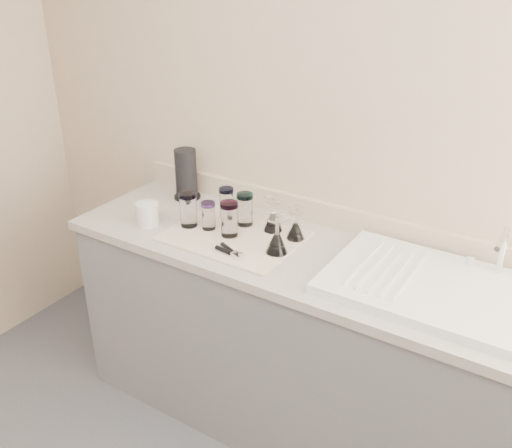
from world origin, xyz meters
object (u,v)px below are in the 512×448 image
Objects in this scene: tumbler_magenta at (188,209)px; paper_towel_roll at (186,175)px; goblet_back_right at (296,229)px; can_opener at (231,252)px; white_mug at (147,214)px; tumbler_lavender at (229,219)px; tumbler_cyan at (226,202)px; sink_unit at (444,290)px; tumbler_blue at (208,215)px; tumbler_purple at (245,209)px; goblet_back_left at (273,220)px; goblet_front_right at (277,240)px.

paper_towel_roll is (-0.21, 0.25, 0.03)m from tumbler_magenta.
goblet_back_right reaches higher than can_opener.
white_mug is at bearing -160.57° from goblet_back_right.
paper_towel_roll is at bearing 144.53° from can_opener.
tumbler_lavender reaches higher than can_opener.
paper_towel_roll reaches higher than white_mug.
white_mug is (-0.25, -0.25, -0.02)m from tumbler_cyan.
paper_towel_roll is at bearing 130.08° from tumbler_magenta.
sink_unit is 6.74× the size of tumbler_blue.
tumbler_purple is 1.00× the size of can_opener.
white_mug is (-0.37, -0.22, -0.03)m from tumbler_purple.
white_mug is at bearing -149.71° from tumbler_purple.
tumbler_magenta is at bearing -145.11° from tumbler_purple.
paper_towel_roll is at bearing 170.39° from goblet_back_left.
paper_towel_roll reaches higher than tumbler_cyan.
tumbler_lavender is (-0.89, -0.04, 0.06)m from sink_unit.
paper_towel_roll is (-0.41, 0.11, 0.04)m from tumbler_purple.
goblet_front_right is at bearing -92.22° from goblet_back_right.
tumbler_magenta is at bearing -49.92° from paper_towel_roll.
goblet_front_right is at bearing -174.26° from sink_unit.
goblet_back_left is (0.13, 0.14, -0.03)m from tumbler_lavender.
tumbler_lavender is 0.47m from paper_towel_roll.
can_opener is 0.97× the size of white_mug.
sink_unit is at bearing 5.74° from goblet_front_right.
tumbler_purple reaches higher than tumbler_blue.
tumbler_magenta is 0.45m from goblet_front_right.
tumbler_purple is at bearing 111.25° from can_opener.
paper_towel_roll is (-0.54, 0.09, 0.06)m from goblet_back_left.
goblet_back_right is at bearing 26.42° from tumbler_lavender.
white_mug is at bearing -155.05° from goblet_back_left.
white_mug is at bearing -83.14° from paper_towel_roll.
tumbler_blue is 0.36m from goblet_front_right.
tumbler_purple is 1.19× the size of tumbler_blue.
sink_unit reaches higher than tumbler_purple.
goblet_front_right is at bearing -3.98° from tumbler_blue.
goblet_back_right is at bearing 172.99° from sink_unit.
tumbler_magenta is 1.27× the size of tumbler_blue.
goblet_front_right is at bearing -25.53° from tumbler_cyan.
tumbler_lavender is 0.18m from can_opener.
tumbler_blue is at bearing 176.02° from goblet_front_right.
tumbler_cyan is at bearing 45.03° from white_mug.
tumbler_purple and goblet_back_left have the same top height.
goblet_back_left is at bearing 46.79° from tumbler_lavender.
tumbler_purple is 0.97× the size of white_mug.
sink_unit is at bearing 6.33° from white_mug.
sink_unit reaches higher than goblet_front_right.
tumbler_magenta is at bearing 179.78° from goblet_front_right.
sink_unit is 5.71× the size of can_opener.
goblet_front_right reaches higher than goblet_back_right.
goblet_front_right is 1.09× the size of can_opener.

